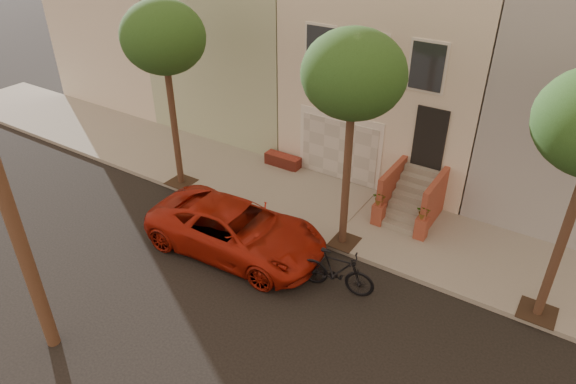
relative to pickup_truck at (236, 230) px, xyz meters
The scene contains 7 objects.
ground 2.61m from the pickup_truck, 53.11° to the right, with size 90.00×90.00×0.00m, color black.
sidewalk 3.73m from the pickup_truck, 65.89° to the left, with size 40.00×3.70×0.15m, color gray.
house_row 9.75m from the pickup_truck, 80.72° to the left, with size 33.10×11.70×7.00m.
tree_left 6.32m from the pickup_truck, 154.58° to the left, with size 2.70×2.57×6.30m.
tree_mid 5.50m from the pickup_truck, 37.25° to the left, with size 2.70×2.57×6.30m.
pickup_truck is the anchor object (origin of this frame).
motorcycle 3.27m from the pickup_truck, ahead, with size 0.59×2.08×1.25m, color black.
Camera 1 is at (6.30, -7.32, 9.40)m, focal length 31.83 mm.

